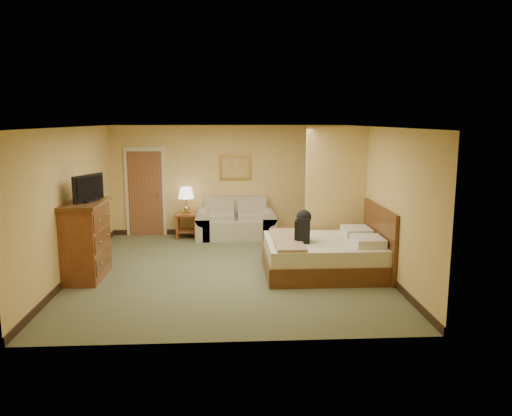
{
  "coord_description": "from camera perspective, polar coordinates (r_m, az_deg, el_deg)",
  "views": [
    {
      "loc": [
        -0.0,
        -8.83,
        2.73
      ],
      "look_at": [
        0.53,
        0.6,
        1.05
      ],
      "focal_mm": 35.0,
      "sensor_mm": 36.0,
      "label": 1
    }
  ],
  "objects": [
    {
      "name": "left_wall",
      "position": [
        9.36,
        -20.3,
        0.66
      ],
      "size": [
        0.02,
        6.0,
        2.6
      ],
      "primitive_type": "cube",
      "color": "#DAB15D",
      "rests_on": "floor"
    },
    {
      "name": "floor",
      "position": [
        9.24,
        -3.12,
        -7.11
      ],
      "size": [
        6.0,
        6.0,
        0.0
      ],
      "primitive_type": "plane",
      "color": "brown",
      "rests_on": "ground"
    },
    {
      "name": "partition",
      "position": [
        10.09,
        9.09,
        1.81
      ],
      "size": [
        1.2,
        0.15,
        2.6
      ],
      "primitive_type": "cube",
      "color": "#DAB15D",
      "rests_on": "floor"
    },
    {
      "name": "side_table",
      "position": [
        11.76,
        -7.92,
        -1.53
      ],
      "size": [
        0.53,
        0.53,
        0.58
      ],
      "color": "brown",
      "rests_on": "floor"
    },
    {
      "name": "wall_picture",
      "position": [
        11.86,
        -2.38,
        4.61
      ],
      "size": [
        0.75,
        0.04,
        0.58
      ],
      "color": "#B78E3F",
      "rests_on": "back_wall"
    },
    {
      "name": "tv",
      "position": [
        8.95,
        -18.62,
        2.08
      ],
      "size": [
        0.34,
        0.73,
        0.47
      ],
      "rotation": [
        0.0,
        0.0,
        -0.38
      ],
      "color": "black",
      "rests_on": "dresser"
    },
    {
      "name": "table_lamp",
      "position": [
        11.64,
        -8.0,
        1.65
      ],
      "size": [
        0.37,
        0.37,
        0.61
      ],
      "color": "#B09240",
      "rests_on": "side_table"
    },
    {
      "name": "bed",
      "position": [
        9.12,
        8.37,
        -5.29
      ],
      "size": [
        2.2,
        1.87,
        1.21
      ],
      "color": "#4E2812",
      "rests_on": "floor"
    },
    {
      "name": "back_wall",
      "position": [
        11.91,
        -3.23,
        3.18
      ],
      "size": [
        5.5,
        0.02,
        2.6
      ],
      "primitive_type": "cube",
      "color": "#DAB15D",
      "rests_on": "floor"
    },
    {
      "name": "backpack",
      "position": [
        8.82,
        5.48,
        -1.95
      ],
      "size": [
        0.28,
        0.37,
        0.58
      ],
      "rotation": [
        0.0,
        0.0,
        -0.19
      ],
      "color": "black",
      "rests_on": "bed"
    },
    {
      "name": "dresser",
      "position": [
        9.13,
        -18.91,
        -3.44
      ],
      "size": [
        0.66,
        1.26,
        1.35
      ],
      "color": "brown",
      "rests_on": "floor"
    },
    {
      "name": "right_wall",
      "position": [
        9.36,
        13.89,
        1.0
      ],
      "size": [
        0.02,
        6.0,
        2.6
      ],
      "primitive_type": "cube",
      "color": "#DAB15D",
      "rests_on": "floor"
    },
    {
      "name": "loveseat",
      "position": [
        11.66,
        -2.3,
        -1.93
      ],
      "size": [
        1.85,
        0.86,
        0.93
      ],
      "color": "tan",
      "rests_on": "floor"
    },
    {
      "name": "door",
      "position": [
        12.07,
        -12.52,
        1.76
      ],
      "size": [
        0.94,
        0.16,
        2.1
      ],
      "color": "beige",
      "rests_on": "floor"
    },
    {
      "name": "coffee_table",
      "position": [
        10.5,
        4.13,
        -3.19
      ],
      "size": [
        0.88,
        0.88,
        0.45
      ],
      "rotation": [
        0.0,
        0.0,
        0.31
      ],
      "color": "brown",
      "rests_on": "floor"
    },
    {
      "name": "ceiling",
      "position": [
        8.83,
        -3.29,
        9.23
      ],
      "size": [
        6.0,
        6.0,
        0.0
      ],
      "primitive_type": "plane",
      "rotation": [
        3.14,
        0.0,
        0.0
      ],
      "color": "white",
      "rests_on": "back_wall"
    },
    {
      "name": "baseboard",
      "position": [
        12.12,
        -3.17,
        -2.66
      ],
      "size": [
        5.5,
        0.02,
        0.12
      ],
      "primitive_type": "cube",
      "color": "black",
      "rests_on": "floor"
    }
  ]
}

